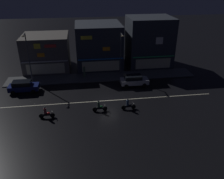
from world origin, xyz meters
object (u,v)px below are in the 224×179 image
object	(u,v)px
parked_car_near_kerb	(23,86)
parked_car_trailing	(134,80)
streetlamp_mid	(121,51)
pedestrian_on_sidewalk	(84,72)
streetlamp_west	(28,55)
motorcycle_following	(46,113)
traffic_cone	(128,80)
motorcycle_lead	(128,105)
motorcycle_opposite_lane	(99,107)

from	to	relation	value
parked_car_near_kerb	parked_car_trailing	distance (m)	16.62
streetlamp_mid	pedestrian_on_sidewalk	xyz separation A→B (m)	(-6.11, 0.29, -3.32)
streetlamp_west	streetlamp_mid	xyz separation A→B (m)	(14.46, 0.69, -0.31)
motorcycle_following	traffic_cone	bearing A→B (deg)	-147.54
motorcycle_lead	parked_car_near_kerb	bearing A→B (deg)	-25.30
streetlamp_mid	traffic_cone	bearing A→B (deg)	-72.76
streetlamp_west	motorcycle_opposite_lane	bearing A→B (deg)	-45.50
streetlamp_mid	motorcycle_opposite_lane	bearing A→B (deg)	-113.04
streetlamp_mid	motorcycle_following	bearing A→B (deg)	-134.12
streetlamp_west	streetlamp_mid	distance (m)	14.48
motorcycle_opposite_lane	traffic_cone	world-z (taller)	motorcycle_opposite_lane
pedestrian_on_sidewalk	motorcycle_following	bearing A→B (deg)	27.01
streetlamp_mid	motorcycle_lead	distance (m)	11.46
streetlamp_mid	parked_car_trailing	bearing A→B (deg)	-69.39
motorcycle_lead	motorcycle_following	world-z (taller)	same
streetlamp_west	motorcycle_following	distance (m)	11.95
streetlamp_west	parked_car_near_kerb	distance (m)	4.94
traffic_cone	motorcycle_lead	bearing A→B (deg)	-101.27
pedestrian_on_sidewalk	motorcycle_lead	bearing A→B (deg)	75.24
parked_car_trailing	motorcycle_opposite_lane	world-z (taller)	parked_car_trailing
streetlamp_west	streetlamp_mid	size ratio (longest dim) A/B	1.08
parked_car_near_kerb	motorcycle_following	bearing A→B (deg)	118.25
motorcycle_lead	streetlamp_mid	bearing A→B (deg)	-93.67
streetlamp_west	parked_car_trailing	bearing A→B (deg)	-11.22
parked_car_near_kerb	traffic_cone	bearing A→B (deg)	-175.59
motorcycle_lead	motorcycle_following	distance (m)	10.21
streetlamp_mid	pedestrian_on_sidewalk	world-z (taller)	streetlamp_mid
motorcycle_opposite_lane	traffic_cone	bearing A→B (deg)	-117.24
streetlamp_west	motorcycle_opposite_lane	size ratio (longest dim) A/B	4.10
streetlamp_mid	motorcycle_opposite_lane	world-z (taller)	streetlamp_mid
motorcycle_opposite_lane	traffic_cone	size ratio (longest dim) A/B	3.45
parked_car_near_kerb	motorcycle_following	distance (m)	8.70
parked_car_trailing	parked_car_near_kerb	bearing A→B (deg)	179.66
pedestrian_on_sidewalk	parked_car_trailing	world-z (taller)	pedestrian_on_sidewalk
parked_car_near_kerb	streetlamp_mid	bearing A→B (deg)	-166.14
streetlamp_mid	motorcycle_following	distance (m)	16.32
parked_car_near_kerb	motorcycle_lead	size ratio (longest dim) A/B	2.26
streetlamp_west	parked_car_trailing	size ratio (longest dim) A/B	1.81
parked_car_near_kerb	traffic_cone	world-z (taller)	parked_car_near_kerb
streetlamp_west	motorcycle_opposite_lane	world-z (taller)	streetlamp_west
parked_car_trailing	motorcycle_lead	bearing A→B (deg)	-108.41
streetlamp_west	parked_car_near_kerb	bearing A→B (deg)	-103.17
pedestrian_on_sidewalk	streetlamp_mid	bearing A→B (deg)	137.22
pedestrian_on_sidewalk	motorcycle_lead	xyz separation A→B (m)	(5.24, -11.08, -0.42)
streetlamp_west	motorcycle_lead	distance (m)	17.41
motorcycle_lead	motorcycle_following	size ratio (longest dim) A/B	1.00
parked_car_near_kerb	motorcycle_opposite_lane	world-z (taller)	parked_car_near_kerb
motorcycle_following	motorcycle_opposite_lane	distance (m)	6.52
streetlamp_west	streetlamp_mid	world-z (taller)	streetlamp_west
streetlamp_west	traffic_cone	bearing A→B (deg)	-6.83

